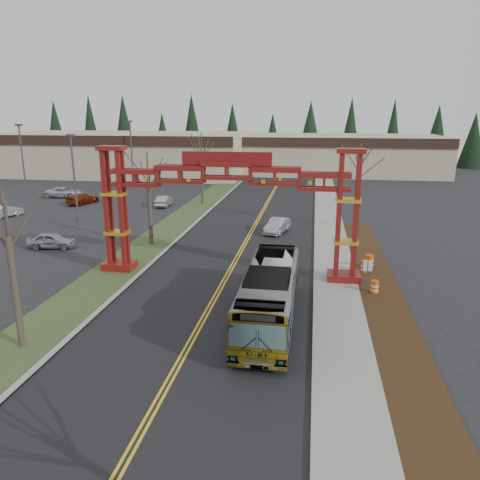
% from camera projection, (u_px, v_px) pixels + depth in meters
% --- Properties ---
extents(ground, '(200.00, 200.00, 0.00)m').
position_uv_depth(ground, '(131.00, 452.00, 15.76)').
color(ground, black).
rests_on(ground, ground).
extents(road, '(12.00, 110.00, 0.02)m').
position_uv_depth(road, '(243.00, 248.00, 39.59)').
color(road, black).
rests_on(road, ground).
extents(lane_line_left, '(0.12, 100.00, 0.01)m').
position_uv_depth(lane_line_left, '(241.00, 248.00, 39.60)').
color(lane_line_left, yellow).
rests_on(lane_line_left, road).
extents(lane_line_right, '(0.12, 100.00, 0.01)m').
position_uv_depth(lane_line_right, '(244.00, 248.00, 39.57)').
color(lane_line_right, yellow).
rests_on(lane_line_right, road).
extents(curb_right, '(0.30, 110.00, 0.15)m').
position_uv_depth(curb_right, '(316.00, 250.00, 38.64)').
color(curb_right, '#9A9A95').
rests_on(curb_right, ground).
extents(sidewalk_right, '(2.60, 110.00, 0.14)m').
position_uv_depth(sidewalk_right, '(334.00, 251.00, 38.43)').
color(sidewalk_right, gray).
rests_on(sidewalk_right, ground).
extents(landscape_strip, '(2.60, 50.00, 0.12)m').
position_uv_depth(landscape_strip, '(396.00, 337.00, 23.74)').
color(landscape_strip, black).
rests_on(landscape_strip, ground).
extents(grass_median, '(4.00, 110.00, 0.08)m').
position_uv_depth(grass_median, '(152.00, 244.00, 40.79)').
color(grass_median, '#364522').
rests_on(grass_median, ground).
extents(curb_left, '(0.30, 110.00, 0.15)m').
position_uv_depth(curb_left, '(172.00, 244.00, 40.50)').
color(curb_left, '#9A9A95').
rests_on(curb_left, ground).
extents(gateway_arch, '(18.20, 1.60, 8.90)m').
position_uv_depth(gateway_arch, '(227.00, 191.00, 31.35)').
color(gateway_arch, '#64140D').
rests_on(gateway_arch, ground).
extents(retail_building_west, '(46.00, 22.30, 7.50)m').
position_uv_depth(retail_building_west, '(123.00, 153.00, 87.89)').
color(retail_building_west, tan).
rests_on(retail_building_west, ground).
extents(retail_building_east, '(38.00, 20.30, 7.00)m').
position_uv_depth(retail_building_east, '(337.00, 154.00, 89.54)').
color(retail_building_east, tan).
rests_on(retail_building_east, ground).
extents(conifer_treeline, '(116.10, 5.60, 13.00)m').
position_uv_depth(conifer_treeline, '(290.00, 135.00, 101.71)').
color(conifer_treeline, black).
rests_on(conifer_treeline, ground).
extents(transit_bus, '(2.64, 11.25, 3.13)m').
position_uv_depth(transit_bus, '(269.00, 295.00, 25.22)').
color(transit_bus, '#929598').
rests_on(transit_bus, ground).
extents(silver_sedan, '(2.46, 4.44, 1.39)m').
position_uv_depth(silver_sedan, '(277.00, 226.00, 44.51)').
color(silver_sedan, '#A5A8AD').
rests_on(silver_sedan, ground).
extents(parked_car_near_a, '(4.11, 2.15, 1.33)m').
position_uv_depth(parked_car_near_a, '(51.00, 240.00, 39.43)').
color(parked_car_near_a, '#ABADB3').
rests_on(parked_car_near_a, ground).
extents(parked_car_near_b, '(2.49, 4.18, 1.30)m').
position_uv_depth(parked_car_near_b, '(4.00, 211.00, 51.14)').
color(parked_car_near_b, silver).
rests_on(parked_car_near_b, ground).
extents(parked_car_mid_a, '(3.16, 4.95, 1.33)m').
position_uv_depth(parked_car_mid_a, '(83.00, 199.00, 58.78)').
color(parked_car_mid_a, maroon).
rests_on(parked_car_mid_a, ground).
extents(parked_car_far_a, '(1.63, 4.06, 1.31)m').
position_uv_depth(parked_car_far_a, '(164.00, 201.00, 57.25)').
color(parked_car_far_a, '#A7A9AE').
rests_on(parked_car_far_a, ground).
extents(parked_car_far_b, '(5.04, 2.43, 1.39)m').
position_uv_depth(parked_car_far_b, '(64.00, 192.00, 63.28)').
color(parked_car_far_b, silver).
rests_on(parked_car_far_b, ground).
extents(bare_tree_median_near, '(3.26, 3.26, 7.74)m').
position_uv_depth(bare_tree_median_near, '(8.00, 237.00, 21.39)').
color(bare_tree_median_near, '#382D26').
rests_on(bare_tree_median_near, ground).
extents(bare_tree_median_mid, '(3.50, 3.50, 7.90)m').
position_uv_depth(bare_tree_median_mid, '(148.00, 181.00, 39.21)').
color(bare_tree_median_mid, '#382D26').
rests_on(bare_tree_median_mid, ground).
extents(bare_tree_median_far, '(3.34, 3.34, 8.79)m').
position_uv_depth(bare_tree_median_far, '(201.00, 151.00, 57.17)').
color(bare_tree_median_far, '#382D26').
rests_on(bare_tree_median_far, ground).
extents(bare_tree_right_far, '(3.20, 3.20, 8.27)m').
position_uv_depth(bare_tree_right_far, '(360.00, 167.00, 44.34)').
color(bare_tree_right_far, '#382D26').
rests_on(bare_tree_right_far, ground).
extents(light_pole_near, '(0.78, 0.39, 9.01)m').
position_uv_depth(light_pole_near, '(74.00, 172.00, 48.22)').
color(light_pole_near, '#3F3F44').
rests_on(light_pole_near, ground).
extents(light_pole_mid, '(0.84, 0.42, 9.72)m').
position_uv_depth(light_pole_mid, '(22.00, 156.00, 60.77)').
color(light_pole_mid, '#3F3F44').
rests_on(light_pole_mid, ground).
extents(light_pole_far, '(0.86, 0.43, 9.92)m').
position_uv_depth(light_pole_far, '(131.00, 147.00, 75.01)').
color(light_pole_far, '#3F3F44').
rests_on(light_pole_far, ground).
extents(street_sign, '(0.54, 0.18, 2.39)m').
position_uv_depth(street_sign, '(367.00, 271.00, 28.54)').
color(street_sign, '#3F3F44').
rests_on(street_sign, ground).
extents(barrel_south, '(0.50, 0.50, 0.92)m').
position_uv_depth(barrel_south, '(374.00, 287.00, 29.35)').
color(barrel_south, '#D7540B').
rests_on(barrel_south, ground).
extents(barrel_mid, '(0.53, 0.53, 0.97)m').
position_uv_depth(barrel_mid, '(365.00, 267.00, 33.10)').
color(barrel_mid, '#D7540B').
rests_on(barrel_mid, ground).
extents(barrel_north, '(0.59, 0.59, 1.10)m').
position_uv_depth(barrel_north, '(369.00, 262.00, 34.05)').
color(barrel_north, '#D7540B').
rests_on(barrel_north, ground).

